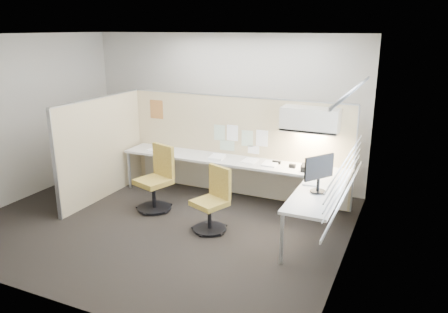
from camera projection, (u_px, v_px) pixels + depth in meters
The scene contains 26 objects.
floor at pixel (163, 222), 6.78m from camera, with size 5.50×4.50×0.01m, color black.
ceiling at pixel (154, 34), 5.98m from camera, with size 5.50×4.50×0.01m, color white.
wall_back at pixel (223, 109), 8.35m from camera, with size 5.50×0.02×2.80m, color beige.
wall_front at pixel (38, 181), 4.42m from camera, with size 5.50×0.02×2.80m, color beige.
wall_left at pixel (22, 118), 7.47m from camera, with size 0.02×4.50×2.80m, color beige.
wall_right at pixel (351, 156), 5.29m from camera, with size 0.02×4.50×2.80m, color beige.
window_pane at pixel (350, 143), 5.26m from camera, with size 0.01×2.80×1.30m, color #94A1AC.
partition_back at pixel (236, 146), 7.71m from camera, with size 4.10×0.06×1.75m, color #CBB88D.
partition_left at pixel (102, 149), 7.56m from camera, with size 0.06×2.20×1.75m, color #CBB88D.
desk at pixel (246, 171), 7.22m from camera, with size 4.00×2.07×0.73m.
overhead_bin at pixel (310, 120), 6.81m from camera, with size 0.90×0.36×0.38m, color beige.
task_light_strip at pixel (309, 133), 6.87m from camera, with size 0.60×0.06×0.02m, color #FFEABF.
pinned_papers at pixel (239, 138), 7.61m from camera, with size 1.01×0.00×0.47m.
poster at pixel (157, 109), 8.16m from camera, with size 0.28×0.00×0.35m, color orange.
chair_left at pixel (157, 180), 7.13m from camera, with size 0.62×0.63×1.05m.
chair_right at pixel (213, 202), 6.39m from camera, with size 0.57×0.59×0.94m.
monitor at pixel (319, 171), 5.88m from camera, with size 0.31×0.42×0.52m.
phone at pixel (307, 168), 6.83m from camera, with size 0.22×0.21×0.12m.
stapler at pixel (276, 162), 7.20m from camera, with size 0.14×0.04×0.05m, color black.
tape_dispenser at pixel (292, 166), 6.99m from camera, with size 0.10×0.06×0.06m, color black.
coat_hook at pixel (69, 125), 6.89m from camera, with size 0.18×0.49×1.45m.
paper_stack_0 at pixel (156, 149), 8.00m from camera, with size 0.23×0.30×0.03m, color white.
paper_stack_1 at pixel (217, 157), 7.48m from camera, with size 0.23×0.30×0.05m, color white.
paper_stack_2 at pixel (250, 161), 7.34m from camera, with size 0.23×0.30×0.01m, color white.
paper_stack_3 at pixel (270, 164), 7.16m from camera, with size 0.23×0.30×0.03m, color white.
paper_stack_4 at pixel (311, 182), 6.33m from camera, with size 0.23×0.30×0.02m, color white.
Camera 1 is at (3.44, -5.26, 2.90)m, focal length 35.00 mm.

